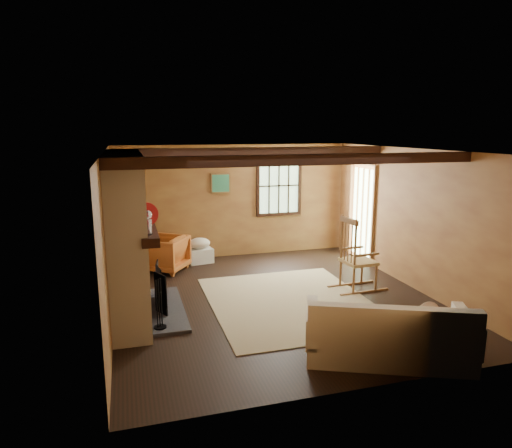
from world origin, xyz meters
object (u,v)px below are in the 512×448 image
object	(u,v)px
fireplace	(129,243)
sofa	(388,337)
rocking_chair	(356,259)
armchair	(165,254)
laundry_basket	(200,255)

from	to	relation	value
fireplace	sofa	size ratio (longest dim) A/B	1.13
fireplace	rocking_chair	xyz separation A→B (m)	(3.72, 0.06, -0.57)
fireplace	armchair	xyz separation A→B (m)	(0.67, 2.03, -0.76)
fireplace	rocking_chair	bearing A→B (deg)	0.98
laundry_basket	armchair	xyz separation A→B (m)	(-0.73, -0.39, 0.20)
fireplace	armchair	size ratio (longest dim) A/B	3.14
rocking_chair	laundry_basket	size ratio (longest dim) A/B	2.56
fireplace	laundry_basket	bearing A→B (deg)	59.93
fireplace	laundry_basket	distance (m)	2.95
sofa	armchair	distance (m)	4.83
fireplace	armchair	bearing A→B (deg)	71.79
rocking_chair	sofa	bearing A→B (deg)	157.09
fireplace	laundry_basket	size ratio (longest dim) A/B	4.80
laundry_basket	rocking_chair	bearing A→B (deg)	-45.36
laundry_basket	armchair	world-z (taller)	armchair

